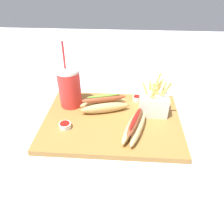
# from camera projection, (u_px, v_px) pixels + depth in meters

# --- Properties ---
(ground_plane) EXTENTS (2.40, 2.40, 0.02)m
(ground_plane) POSITION_uv_depth(u_px,v_px,m) (112.00, 125.00, 0.79)
(ground_plane) COLOR silver
(food_tray) EXTENTS (0.48, 0.35, 0.02)m
(food_tray) POSITION_uv_depth(u_px,v_px,m) (112.00, 121.00, 0.78)
(food_tray) COLOR olive
(food_tray) RESTS_ON ground_plane
(soda_cup) EXTENTS (0.08, 0.08, 0.25)m
(soda_cup) POSITION_uv_depth(u_px,v_px,m) (70.00, 87.00, 0.80)
(soda_cup) COLOR red
(soda_cup) RESTS_ON food_tray
(fries_basket) EXTENTS (0.10, 0.08, 0.14)m
(fries_basket) POSITION_uv_depth(u_px,v_px,m) (153.00, 103.00, 0.78)
(fries_basket) COLOR white
(fries_basket) RESTS_ON food_tray
(hot_dog_1) EXTENTS (0.10, 0.18, 0.06)m
(hot_dog_1) POSITION_uv_depth(u_px,v_px,m) (134.00, 126.00, 0.70)
(hot_dog_1) COLOR #DBB775
(hot_dog_1) RESTS_ON food_tray
(hot_dog_2) EXTENTS (0.19, 0.11, 0.07)m
(hot_dog_2) POSITION_uv_depth(u_px,v_px,m) (104.00, 104.00, 0.80)
(hot_dog_2) COLOR tan
(hot_dog_2) RESTS_ON food_tray
(ketchup_cup_1) EXTENTS (0.04, 0.04, 0.02)m
(ketchup_cup_1) POSITION_uv_depth(u_px,v_px,m) (65.00, 125.00, 0.73)
(ketchup_cup_1) COLOR white
(ketchup_cup_1) RESTS_ON food_tray
(ketchup_cup_2) EXTENTS (0.03, 0.03, 0.02)m
(ketchup_cup_2) POSITION_uv_depth(u_px,v_px,m) (137.00, 98.00, 0.86)
(ketchup_cup_2) COLOR white
(ketchup_cup_2) RESTS_ON food_tray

